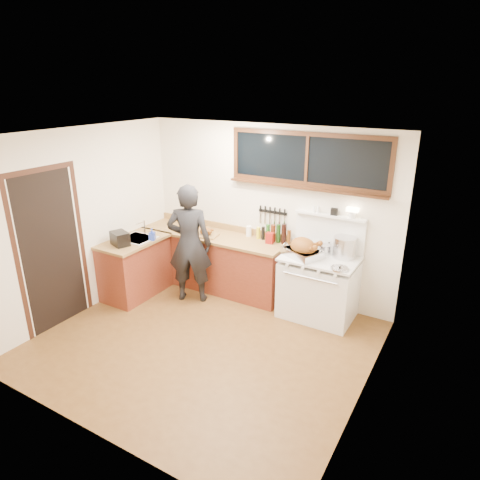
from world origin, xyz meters
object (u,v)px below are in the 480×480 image
Objects in this scene: roast_turkey at (303,249)px; man at (190,244)px; vintage_stove at (319,286)px; cutting_board at (206,233)px.

man is at bearing -165.83° from roast_turkey.
vintage_stove is at bearing 22.57° from roast_turkey.
man reaches higher than roast_turkey.
cutting_board is (0.01, 0.42, 0.05)m from man.
roast_turkey is at bearing -0.25° from cutting_board.
cutting_board is at bearing 88.70° from man.
man is 0.42m from cutting_board.
vintage_stove is 2.55× the size of roast_turkey.
cutting_board is 1.61m from roast_turkey.
vintage_stove is 3.83× the size of cutting_board.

